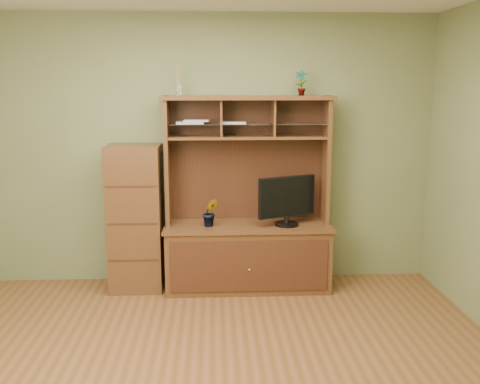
{
  "coord_description": "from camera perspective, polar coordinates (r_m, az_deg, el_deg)",
  "views": [
    {
      "loc": [
        0.02,
        -3.4,
        1.97
      ],
      "look_at": [
        0.25,
        1.2,
        1.07
      ],
      "focal_mm": 40.0,
      "sensor_mm": 36.0,
      "label": 1
    }
  ],
  "objects": [
    {
      "name": "room",
      "position": [
        3.46,
        -3.18,
        0.65
      ],
      "size": [
        4.54,
        4.04,
        2.74
      ],
      "color": "brown",
      "rests_on": "ground"
    },
    {
      "name": "media_hutch",
      "position": [
        5.34,
        0.79,
        -4.72
      ],
      "size": [
        1.66,
        0.61,
        1.9
      ],
      "color": "#462514",
      "rests_on": "room"
    },
    {
      "name": "monitor",
      "position": [
        5.21,
        5.03,
        -0.83
      ],
      "size": [
        0.58,
        0.29,
        0.48
      ],
      "rotation": [
        0.0,
        0.0,
        0.41
      ],
      "color": "black",
      "rests_on": "media_hutch"
    },
    {
      "name": "orchid_plant",
      "position": [
        5.18,
        -3.19,
        -2.19
      ],
      "size": [
        0.15,
        0.12,
        0.28
      ],
      "primitive_type": "imported",
      "rotation": [
        0.0,
        0.0,
        -0.0
      ],
      "color": "#285E20",
      "rests_on": "media_hutch"
    },
    {
      "name": "top_plant",
      "position": [
        5.27,
        6.54,
        11.52
      ],
      "size": [
        0.15,
        0.12,
        0.25
      ],
      "primitive_type": "imported",
      "rotation": [
        0.0,
        0.0,
        -0.29
      ],
      "color": "#355C20",
      "rests_on": "media_hutch"
    },
    {
      "name": "reed_diffuser",
      "position": [
        5.22,
        -6.62,
        11.39
      ],
      "size": [
        0.06,
        0.06,
        0.28
      ],
      "color": "silver",
      "rests_on": "media_hutch"
    },
    {
      "name": "magazines",
      "position": [
        5.22,
        -3.65,
        7.47
      ],
      "size": [
        0.68,
        0.21,
        0.04
      ],
      "color": "#B8B8BD",
      "rests_on": "media_hutch"
    },
    {
      "name": "side_cabinet",
      "position": [
        5.36,
        -11.05,
        -2.72
      ],
      "size": [
        0.51,
        0.47,
        1.43
      ],
      "color": "#462514",
      "rests_on": "room"
    }
  ]
}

